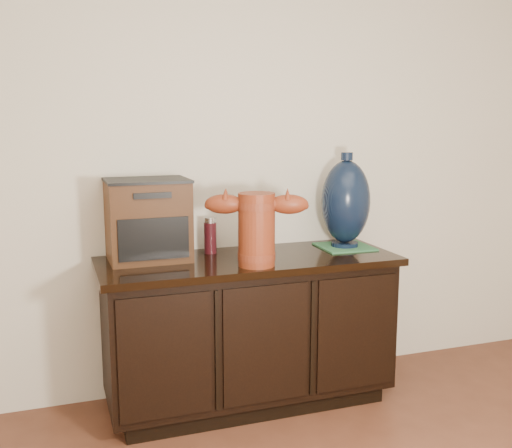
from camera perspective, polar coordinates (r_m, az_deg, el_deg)
name	(u,v)px	position (r m, az deg, el deg)	size (l,w,h in m)	color
sideboard	(249,329)	(3.04, -0.69, -10.01)	(1.46, 0.56, 0.75)	black
terracotta_vessel	(257,225)	(2.74, 0.05, -0.10)	(0.47, 0.25, 0.34)	maroon
tv_radio	(148,220)	(2.91, -10.27, 0.41)	(0.39, 0.32, 0.39)	#3D210F
green_mat	(345,247)	(3.20, 8.43, -2.15)	(0.26, 0.26, 0.01)	#337143
lamp_base	(346,202)	(3.16, 8.54, 2.08)	(0.26, 0.26, 0.49)	black
spray_can	(210,236)	(3.02, -4.38, -1.11)	(0.06, 0.06, 0.18)	#5D0F19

